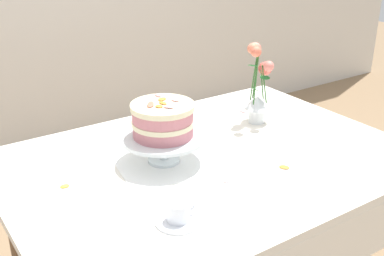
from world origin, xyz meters
name	(u,v)px	position (x,y,z in m)	size (l,w,h in m)	color
dining_table	(212,182)	(0.00, -0.02, 0.65)	(1.40, 1.00, 0.74)	white
linen_napkin	(164,161)	(-0.15, 0.06, 0.74)	(0.32, 0.32, 0.00)	white
cake_stand	(163,140)	(-0.15, 0.06, 0.82)	(0.29, 0.29, 0.10)	silver
layer_cake	(163,120)	(-0.15, 0.06, 0.90)	(0.21, 0.21, 0.12)	#CC7A84
flower_vase	(258,89)	(0.35, 0.15, 0.88)	(0.13, 0.12, 0.33)	silver
teacup	(178,214)	(-0.30, -0.27, 0.76)	(0.13, 0.13, 0.06)	white
loose_petal_0	(284,167)	(0.16, -0.21, 0.74)	(0.03, 0.03, 0.01)	orange
loose_petal_1	(65,186)	(-0.49, 0.08, 0.74)	(0.03, 0.02, 0.01)	yellow
loose_petal_2	(243,111)	(0.38, 0.27, 0.74)	(0.03, 0.02, 0.01)	pink
loose_petal_3	(227,180)	(-0.05, -0.17, 0.74)	(0.03, 0.02, 0.00)	pink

